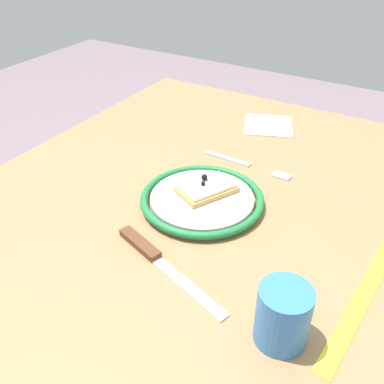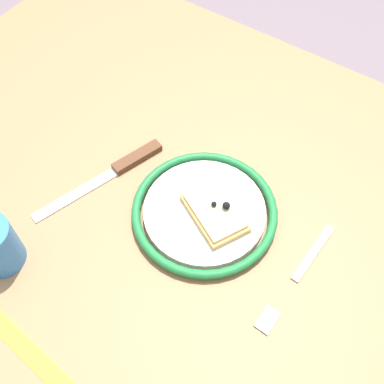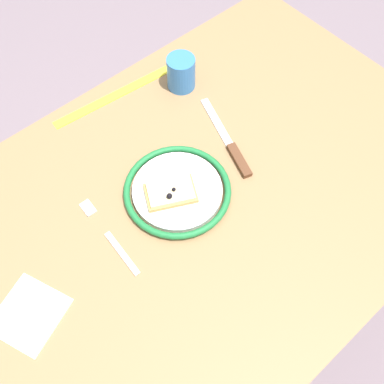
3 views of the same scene
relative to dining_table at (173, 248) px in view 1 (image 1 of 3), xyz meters
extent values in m
cube|color=#936D47|center=(0.00, 0.00, 0.07)|extent=(1.16, 0.80, 0.04)
cylinder|color=#4C4742|center=(-0.52, -0.34, -0.32)|extent=(0.05, 0.05, 0.73)
cylinder|color=#4C4742|center=(-0.52, 0.34, -0.32)|extent=(0.05, 0.05, 0.73)
cylinder|color=white|center=(-0.05, 0.03, 0.09)|extent=(0.19, 0.19, 0.02)
torus|color=#1E7238|center=(-0.05, 0.03, 0.10)|extent=(0.23, 0.23, 0.01)
cube|color=tan|center=(-0.07, 0.03, 0.11)|extent=(0.12, 0.11, 0.01)
cube|color=beige|center=(-0.07, 0.03, 0.11)|extent=(0.11, 0.09, 0.01)
sphere|color=black|center=(-0.08, 0.02, 0.12)|extent=(0.01, 0.01, 0.01)
sphere|color=black|center=(-0.06, 0.03, 0.12)|extent=(0.01, 0.01, 0.01)
cube|color=silver|center=(0.14, 0.12, 0.09)|extent=(0.06, 0.15, 0.00)
cube|color=#59331E|center=(0.11, 0.01, 0.09)|extent=(0.05, 0.09, 0.01)
cube|color=silver|center=(-0.22, 0.00, 0.09)|extent=(0.02, 0.11, 0.00)
cube|color=silver|center=(-0.21, 0.13, 0.09)|extent=(0.02, 0.04, 0.00)
cylinder|color=#3372BF|center=(0.16, 0.26, 0.13)|extent=(0.07, 0.07, 0.08)
cube|color=yellow|center=(0.02, 0.34, 0.09)|extent=(0.34, 0.06, 0.00)
cube|color=white|center=(-0.42, 0.01, 0.09)|extent=(0.15, 0.15, 0.00)
camera|label=1|loc=(0.52, 0.35, 0.55)|focal=40.41mm
camera|label=2|loc=(-0.25, 0.36, 0.73)|focal=44.80mm
camera|label=3|loc=(-0.34, -0.35, 0.90)|focal=41.93mm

